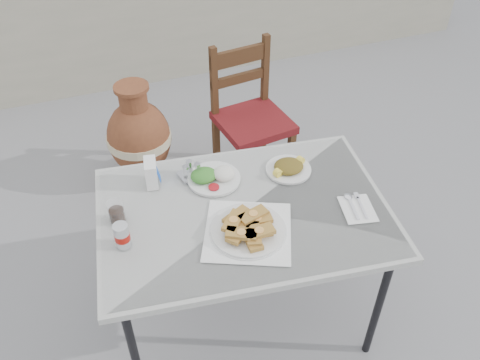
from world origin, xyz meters
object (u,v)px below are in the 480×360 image
object	(u,v)px
cola_glass	(117,213)
terracotta_urn	(139,138)
napkin_holder	(151,173)
chair	(250,117)
pide_plate	(248,226)
salad_chopped_plate	(289,167)
soda_can	(122,236)
salad_rice_plate	(213,176)
cafe_table	(244,218)
condiment_caddy	(191,171)

from	to	relation	value
cola_glass	terracotta_urn	size ratio (longest dim) A/B	0.14
napkin_holder	chair	xyz separation A→B (m)	(0.74, 0.70, -0.32)
pide_plate	salad_chopped_plate	distance (m)	0.43
soda_can	chair	world-z (taller)	chair
salad_rice_plate	terracotta_urn	world-z (taller)	salad_rice_plate
terracotta_urn	cafe_table	bearing A→B (deg)	-78.78
pide_plate	cola_glass	xyz separation A→B (m)	(-0.47, 0.24, 0.01)
salad_chopped_plate	terracotta_urn	world-z (taller)	salad_chopped_plate
soda_can	terracotta_urn	size ratio (longest dim) A/B	0.15
terracotta_urn	salad_chopped_plate	bearing A→B (deg)	-63.65
soda_can	napkin_holder	xyz separation A→B (m)	(0.19, 0.32, 0.01)
napkin_holder	terracotta_urn	size ratio (longest dim) A/B	0.17
chair	terracotta_urn	size ratio (longest dim) A/B	1.30
salad_chopped_plate	condiment_caddy	xyz separation A→B (m)	(-0.43, 0.12, 0.01)
chair	cola_glass	bearing A→B (deg)	-143.77
cafe_table	salad_chopped_plate	world-z (taller)	salad_chopped_plate
cafe_table	cola_glass	size ratio (longest dim) A/B	13.36
salad_rice_plate	condiment_caddy	bearing A→B (deg)	143.72
salad_rice_plate	napkin_holder	distance (m)	0.27
soda_can	chair	size ratio (longest dim) A/B	0.12
salad_rice_plate	cola_glass	distance (m)	0.46
pide_plate	salad_rice_plate	world-z (taller)	pide_plate
condiment_caddy	salad_rice_plate	bearing A→B (deg)	-36.28
salad_chopped_plate	terracotta_urn	size ratio (longest dim) A/B	0.30
pide_plate	terracotta_urn	distance (m)	1.43
salad_chopped_plate	terracotta_urn	xyz separation A→B (m)	(-0.52, 1.05, -0.43)
salad_rice_plate	terracotta_urn	xyz separation A→B (m)	(-0.18, 1.00, -0.43)
cafe_table	pide_plate	bearing A→B (deg)	-103.87
salad_chopped_plate	napkin_holder	xyz separation A→B (m)	(-0.60, 0.13, 0.04)
cafe_table	napkin_holder	world-z (taller)	napkin_holder
soda_can	chair	bearing A→B (deg)	47.84
salad_rice_plate	napkin_holder	world-z (taller)	napkin_holder
cola_glass	terracotta_urn	world-z (taller)	cola_glass
salad_chopped_plate	chair	xyz separation A→B (m)	(0.14, 0.83, -0.28)
cafe_table	condiment_caddy	distance (m)	0.33
salad_chopped_plate	condiment_caddy	bearing A→B (deg)	164.58
napkin_holder	condiment_caddy	bearing A→B (deg)	6.68
pide_plate	condiment_caddy	world-z (taller)	condiment_caddy
cola_glass	terracotta_urn	xyz separation A→B (m)	(0.26, 1.10, -0.45)
condiment_caddy	chair	bearing A→B (deg)	51.61
salad_rice_plate	salad_chopped_plate	world-z (taller)	salad_rice_plate
salad_chopped_plate	terracotta_urn	distance (m)	1.25
salad_rice_plate	cafe_table	bearing A→B (deg)	-74.65
pide_plate	condiment_caddy	distance (m)	0.43
cafe_table	pide_plate	size ratio (longest dim) A/B	2.91
salad_chopped_plate	napkin_holder	bearing A→B (deg)	167.99
cola_glass	condiment_caddy	xyz separation A→B (m)	(0.36, 0.17, -0.02)
salad_chopped_plate	cafe_table	bearing A→B (deg)	-148.81
pide_plate	napkin_holder	world-z (taller)	napkin_holder
salad_rice_plate	soda_can	size ratio (longest dim) A/B	2.20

